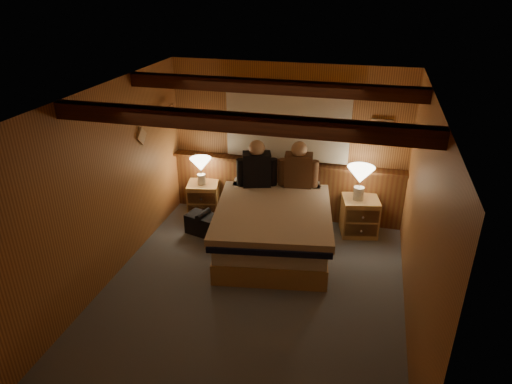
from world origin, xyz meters
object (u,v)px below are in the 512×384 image
(lamp_left, at_px, (201,166))
(duffel_bag, at_px, (204,224))
(bed, at_px, (273,227))
(nightstand_right, at_px, (359,216))
(person_left, at_px, (257,167))
(person_right, at_px, (298,168))
(nightstand_left, at_px, (204,198))
(lamp_right, at_px, (360,177))

(lamp_left, relative_size, duffel_bag, 0.78)
(bed, height_order, duffel_bag, bed)
(nightstand_right, height_order, person_left, person_left)
(nightstand_right, height_order, lamp_left, lamp_left)
(lamp_left, distance_m, person_right, 1.53)
(nightstand_left, height_order, lamp_right, lamp_right)
(nightstand_left, distance_m, lamp_left, 0.57)
(lamp_left, xyz_separation_m, lamp_right, (2.42, -0.02, 0.09))
(nightstand_left, relative_size, duffel_bag, 1.00)
(nightstand_right, height_order, duffel_bag, nightstand_right)
(nightstand_right, xyz_separation_m, person_right, (-0.94, 0.00, 0.67))
(bed, bearing_deg, lamp_left, 141.70)
(bed, height_order, person_right, person_right)
(nightstand_left, height_order, nightstand_right, nightstand_right)
(lamp_right, height_order, person_left, person_left)
(nightstand_left, height_order, person_left, person_left)
(duffel_bag, bearing_deg, lamp_right, 28.81)
(duffel_bag, bearing_deg, nightstand_left, 124.58)
(bed, distance_m, lamp_right, 1.43)
(nightstand_right, bearing_deg, bed, -159.10)
(nightstand_right, height_order, person_right, person_right)
(nightstand_left, xyz_separation_m, duffel_bag, (0.22, -0.60, -0.11))
(lamp_right, xyz_separation_m, person_left, (-1.49, -0.10, 0.04))
(duffel_bag, bearing_deg, bed, 6.32)
(lamp_right, bearing_deg, lamp_left, 179.44)
(duffel_bag, bearing_deg, nightstand_right, 29.14)
(person_left, bearing_deg, person_right, -4.52)
(bed, distance_m, nightstand_right, 1.36)
(lamp_left, xyz_separation_m, person_left, (0.93, -0.13, 0.13))
(bed, xyz_separation_m, lamp_right, (1.10, 0.71, 0.57))
(nightstand_left, bearing_deg, lamp_left, -130.18)
(bed, bearing_deg, lamp_right, 23.94)
(person_left, relative_size, duffel_bag, 1.31)
(person_left, xyz_separation_m, person_right, (0.60, 0.13, -0.01))
(nightstand_left, xyz_separation_m, lamp_left, (-0.01, -0.02, 0.57))
(lamp_left, relative_size, person_left, 0.59)
(duffel_bag, bearing_deg, lamp_left, 125.96)
(bed, relative_size, lamp_right, 4.29)
(lamp_left, height_order, person_left, person_left)
(lamp_right, bearing_deg, bed, -146.94)
(lamp_left, height_order, duffel_bag, lamp_left)
(bed, xyz_separation_m, nightstand_left, (-1.31, 0.76, -0.09))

